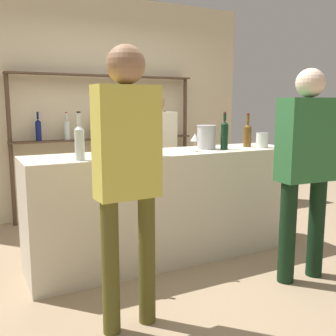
# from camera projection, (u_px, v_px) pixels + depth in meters

# --- Properties ---
(ground_plane) EXTENTS (16.00, 16.00, 0.00)m
(ground_plane) POSITION_uv_depth(u_px,v_px,m) (168.00, 257.00, 3.74)
(ground_plane) COLOR #9E8466
(bar_counter) EXTENTS (2.56, 0.61, 1.01)m
(bar_counter) POSITION_uv_depth(u_px,v_px,m) (168.00, 205.00, 3.66)
(bar_counter) COLOR beige
(bar_counter) RESTS_ON ground_plane
(back_wall) EXTENTS (4.16, 0.12, 2.80)m
(back_wall) POSITION_uv_depth(u_px,v_px,m) (101.00, 107.00, 5.18)
(back_wall) COLOR beige
(back_wall) RESTS_ON ground_plane
(back_shelf) EXTENTS (2.39, 0.18, 1.80)m
(back_shelf) POSITION_uv_depth(u_px,v_px,m) (106.00, 123.00, 5.05)
(back_shelf) COLOR #4C3828
(back_shelf) RESTS_ON ground_plane
(counter_bottle_0) EXTENTS (0.07, 0.07, 0.36)m
(counter_bottle_0) POSITION_uv_depth(u_px,v_px,m) (224.00, 134.00, 3.73)
(counter_bottle_0) COLOR black
(counter_bottle_0) RESTS_ON bar_counter
(counter_bottle_1) EXTENTS (0.07, 0.07, 0.35)m
(counter_bottle_1) POSITION_uv_depth(u_px,v_px,m) (152.00, 139.00, 3.28)
(counter_bottle_1) COLOR black
(counter_bottle_1) RESTS_ON bar_counter
(counter_bottle_2) EXTENTS (0.08, 0.08, 0.34)m
(counter_bottle_2) POSITION_uv_depth(u_px,v_px,m) (248.00, 134.00, 3.97)
(counter_bottle_2) COLOR brown
(counter_bottle_2) RESTS_ON bar_counter
(counter_bottle_3) EXTENTS (0.07, 0.07, 0.37)m
(counter_bottle_3) POSITION_uv_depth(u_px,v_px,m) (80.00, 142.00, 3.00)
(counter_bottle_3) COLOR silver
(counter_bottle_3) RESTS_ON bar_counter
(wine_glass) EXTENTS (0.09, 0.09, 0.17)m
(wine_glass) POSITION_uv_depth(u_px,v_px,m) (195.00, 138.00, 3.55)
(wine_glass) COLOR silver
(wine_glass) RESTS_ON bar_counter
(ice_bucket) EXTENTS (0.19, 0.19, 0.23)m
(ice_bucket) POSITION_uv_depth(u_px,v_px,m) (206.00, 137.00, 3.78)
(ice_bucket) COLOR #B2B2B7
(ice_bucket) RESTS_ON bar_counter
(cork_jar) EXTENTS (0.12, 0.12, 0.15)m
(cork_jar) POSITION_uv_depth(u_px,v_px,m) (262.00, 140.00, 3.90)
(cork_jar) COLOR silver
(cork_jar) RESTS_ON bar_counter
(customer_right) EXTENTS (0.48, 0.24, 1.71)m
(customer_right) POSITION_uv_depth(u_px,v_px,m) (306.00, 160.00, 3.12)
(customer_right) COLOR black
(customer_right) RESTS_ON ground_plane
(server_behind_counter) EXTENTS (0.45, 0.22, 1.55)m
(server_behind_counter) POSITION_uv_depth(u_px,v_px,m) (156.00, 152.00, 4.44)
(server_behind_counter) COLOR #575347
(server_behind_counter) RESTS_ON ground_plane
(customer_left) EXTENTS (0.40, 0.23, 1.78)m
(customer_left) POSITION_uv_depth(u_px,v_px,m) (127.00, 164.00, 2.39)
(customer_left) COLOR brown
(customer_left) RESTS_ON ground_plane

